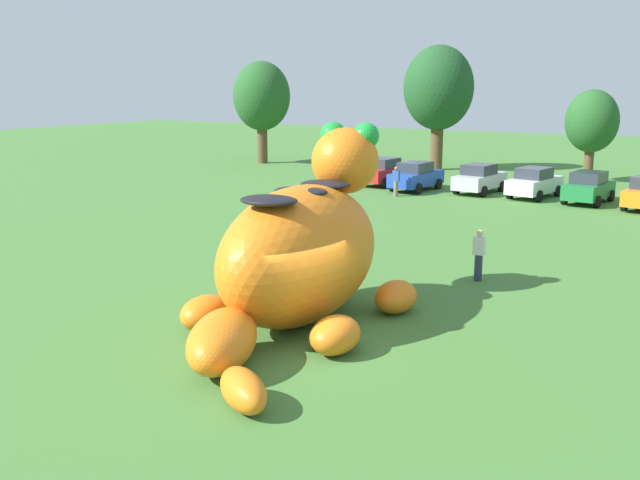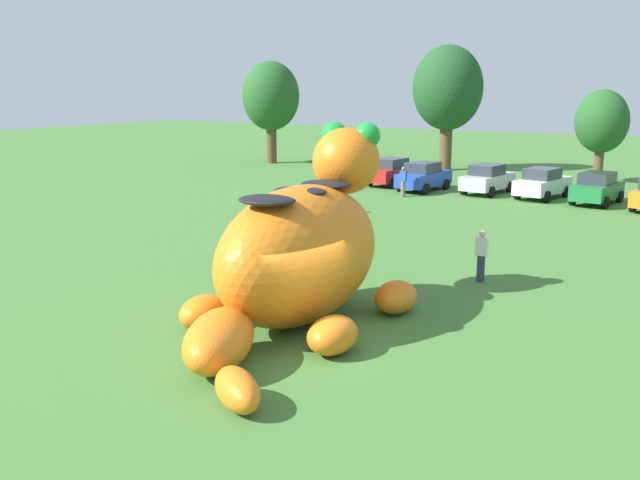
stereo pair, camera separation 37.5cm
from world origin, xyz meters
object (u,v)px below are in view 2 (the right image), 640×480
object	(u,v)px
car_green	(597,188)
spectator_near_inflatable	(403,182)
spectator_mid_field	(329,197)
car_silver	(487,179)
car_blue	(424,176)
car_white	(542,183)
car_red	(392,172)
spectator_far_side	(481,256)
giant_inflatable_creature	(301,252)

from	to	relation	value
car_green	spectator_near_inflatable	bearing A→B (deg)	-162.33
spectator_mid_field	car_silver	bearing A→B (deg)	67.86
car_blue	car_white	world-z (taller)	same
car_blue	spectator_mid_field	world-z (taller)	car_blue
car_red	spectator_mid_field	xyz separation A→B (m)	(2.01, -10.91, -0.01)
car_green	spectator_far_side	distance (m)	18.20
spectator_near_inflatable	spectator_far_side	bearing A→B (deg)	-56.33
spectator_far_side	giant_inflatable_creature	bearing A→B (deg)	-113.64
spectator_mid_field	car_green	bearing A→B (deg)	43.93
car_red	car_green	size ratio (longest dim) A/B	1.00
car_silver	spectator_mid_field	distance (m)	11.51
car_blue	spectator_near_inflatable	world-z (taller)	car_blue
spectator_mid_field	spectator_far_side	size ratio (longest dim) A/B	1.00
car_white	spectator_mid_field	world-z (taller)	car_white
giant_inflatable_creature	spectator_far_side	world-z (taller)	giant_inflatable_creature
car_white	spectator_far_side	bearing A→B (deg)	-80.54
car_red	spectator_near_inflatable	distance (m)	4.70
car_white	spectator_mid_field	distance (m)	12.99
giant_inflatable_creature	spectator_near_inflatable	distance (m)	22.66
car_blue	car_white	xyz separation A→B (m)	(6.87, 0.82, 0.00)
car_red	spectator_mid_field	world-z (taller)	car_red
car_green	spectator_near_inflatable	world-z (taller)	car_green
car_silver	spectator_far_side	xyz separation A→B (m)	(6.33, -18.67, -0.01)
car_blue	car_green	world-z (taller)	same
spectator_near_inflatable	spectator_far_side	size ratio (longest dim) A/B	1.00
car_blue	spectator_far_side	bearing A→B (deg)	-60.68
car_blue	spectator_far_side	world-z (taller)	car_blue
car_blue	giant_inflatable_creature	bearing A→B (deg)	-73.50
giant_inflatable_creature	car_blue	distance (m)	25.23
car_silver	spectator_near_inflatable	size ratio (longest dim) A/B	2.49
car_green	spectator_near_inflatable	size ratio (longest dim) A/B	2.49
car_silver	spectator_near_inflatable	bearing A→B (deg)	-135.45
car_silver	car_green	distance (m)	6.26
giant_inflatable_creature	car_red	xyz separation A→B (m)	(-9.87, 25.34, -1.06)
car_silver	car_white	distance (m)	3.24
car_silver	car_green	size ratio (longest dim) A/B	1.00
car_green	spectator_mid_field	distance (m)	14.69
car_blue	spectator_far_side	size ratio (longest dim) A/B	2.48
car_white	spectator_near_inflatable	bearing A→B (deg)	-153.03
giant_inflatable_creature	car_green	world-z (taller)	giant_inflatable_creature
spectator_far_side	car_red	bearing A→B (deg)	123.83
car_white	giant_inflatable_creature	bearing A→B (deg)	-89.35
car_silver	car_blue	bearing A→B (deg)	-165.76
giant_inflatable_creature	spectator_mid_field	world-z (taller)	giant_inflatable_creature
spectator_mid_field	car_blue	bearing A→B (deg)	85.89
car_white	spectator_mid_field	xyz separation A→B (m)	(-7.57, -10.55, -0.01)
car_red	car_silver	distance (m)	6.35
car_green	spectator_mid_field	world-z (taller)	car_green
car_blue	spectator_near_inflatable	xyz separation A→B (m)	(-0.05, -2.71, -0.01)
car_white	spectator_far_side	size ratio (longest dim) A/B	2.53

